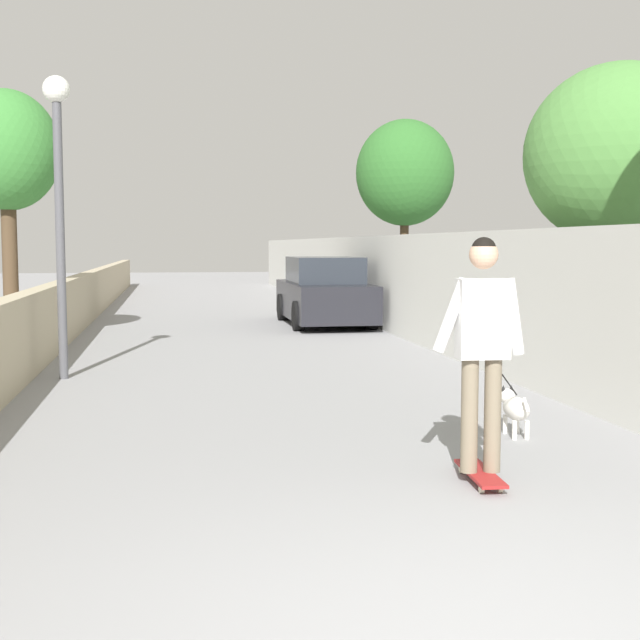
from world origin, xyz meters
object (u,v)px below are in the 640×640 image
Objects in this scene: lamp_post at (58,171)px; car_near at (324,293)px; tree_right_distant at (619,157)px; tree_left_mid at (7,153)px; dog at (515,407)px; person_skateboarder at (482,335)px; tree_right_near at (405,173)px; skateboard at (480,474)px.

lamp_post is 0.97× the size of car_near.
tree_right_distant reaches higher than car_near.
dog is (-8.77, -6.11, -3.19)m from tree_left_mid.
car_near is (8.22, 2.59, -2.29)m from tree_right_distant.
person_skateboarder is 1.93m from dog.
person_skateboarder is at bearing 142.11° from tree_right_distant.
tree_right_near reaches higher than person_skateboarder.
tree_left_mid is 7.41m from car_near.
lamp_post is 7.45m from skateboard.
tree_right_distant is at bearing 179.10° from tree_right_near.
tree_left_mid reaches higher than lamp_post.
dog is at bearing -31.21° from person_skateboarder.
tree_right_distant is 6.69m from skateboard.
person_skateboarder is at bearing -147.03° from lamp_post.
tree_left_mid reaches higher than tree_right_distant.
tree_left_mid reaches higher than person_skateboarder.
skateboard is 1.07m from person_skateboarder.
tree_left_mid is 1.14× the size of lamp_post.
skateboard is at bearing 142.11° from tree_right_distant.
car_near reaches higher than skateboard.
person_skateboarder is (-10.25, -5.22, -2.33)m from tree_left_mid.
person_skateboarder reaches higher than skateboard.
skateboard is 0.19× the size of car_near.
car_near is at bearing -34.35° from lamp_post.
car_near is at bearing -66.76° from tree_left_mid.
tree_right_near is at bearing -36.27° from lamp_post.
car_near is (12.96, -1.11, -0.42)m from person_skateboarder.
tree_right_distant is at bearing -37.89° from skateboard.
tree_right_near reaches higher than tree_right_distant.
tree_right_near reaches higher than car_near.
person_skateboarder is (-0.00, 0.00, 1.07)m from skateboard.
tree_left_mid is 10.48m from tree_right_distant.
tree_left_mid reaches higher than skateboard.
person_skateboarder is 0.43× the size of car_near.
dog is 11.50m from car_near.
car_near is (11.49, -0.21, 0.44)m from dog.
tree_right_near is 11.52m from tree_right_distant.
car_near is at bearing 139.84° from tree_right_near.
tree_right_distant reaches higher than skateboard.
lamp_post is 4.98× the size of skateboard.
lamp_post is (1.07, 7.47, -0.21)m from tree_right_distant.
tree_left_mid is at bearing 58.33° from tree_right_distant.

